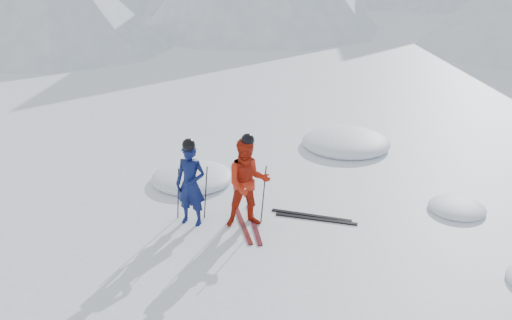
{
  "coord_description": "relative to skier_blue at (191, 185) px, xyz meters",
  "views": [
    {
      "loc": [
        -1.23,
        -9.96,
        5.35
      ],
      "look_at": [
        -2.09,
        0.5,
        1.1
      ],
      "focal_mm": 38.0,
      "sensor_mm": 36.0,
      "label": 1
    }
  ],
  "objects": [
    {
      "name": "snow_lumps",
      "position": [
        2.59,
        3.43,
        -0.86
      ],
      "size": [
        8.12,
        8.14,
        0.54
      ],
      "color": "white",
      "rests_on": "ground"
    },
    {
      "name": "pole_blue_left",
      "position": [
        -0.3,
        0.15,
        -0.29
      ],
      "size": [
        0.12,
        0.08,
        1.14
      ],
      "primitive_type": "cylinder",
      "rotation": [
        0.05,
        0.08,
        0.0
      ],
      "color": "black",
      "rests_on": "ground"
    },
    {
      "name": "ground",
      "position": [
        3.33,
        0.31,
        -0.86
      ],
      "size": [
        160.0,
        160.0,
        0.0
      ],
      "primitive_type": "plane",
      "color": "white",
      "rests_on": "ground"
    },
    {
      "name": "pole_red_right",
      "position": [
        1.44,
        0.18,
        -0.25
      ],
      "size": [
        0.12,
        0.09,
        1.23
      ],
      "primitive_type": "cylinder",
      "rotation": [
        -0.05,
        0.08,
        0.0
      ],
      "color": "black",
      "rests_on": "ground"
    },
    {
      "name": "ski_loose_a",
      "position": [
        2.43,
        0.49,
        -0.84
      ],
      "size": [
        1.68,
        0.46,
        0.03
      ],
      "primitive_type": "cube",
      "rotation": [
        0.0,
        0.0,
        1.35
      ],
      "color": "black",
      "rests_on": "ground"
    },
    {
      "name": "pole_red_left",
      "position": [
        0.84,
        0.28,
        -0.25
      ],
      "size": [
        0.12,
        0.1,
        1.23
      ],
      "primitive_type": "cylinder",
      "rotation": [
        0.06,
        0.08,
        0.0
      ],
      "color": "black",
      "rests_on": "ground"
    },
    {
      "name": "skier_red",
      "position": [
        1.14,
        0.03,
        0.06
      ],
      "size": [
        1.05,
        0.91,
        1.84
      ],
      "primitive_type": "imported",
      "rotation": [
        0.0,
        0.0,
        0.26
      ],
      "color": "#B5220E",
      "rests_on": "ground"
    },
    {
      "name": "skier_blue",
      "position": [
        0.0,
        0.0,
        0.0
      ],
      "size": [
        0.71,
        0.55,
        1.72
      ],
      "primitive_type": "imported",
      "rotation": [
        0.0,
        0.0,
        -0.25
      ],
      "color": "#0C1549",
      "rests_on": "ground"
    },
    {
      "name": "pole_blue_right",
      "position": [
        0.25,
        0.25,
        -0.29
      ],
      "size": [
        0.12,
        0.07,
        1.14
      ],
      "primitive_type": "cylinder",
      "rotation": [
        -0.04,
        0.08,
        0.0
      ],
      "color": "black",
      "rests_on": "ground"
    },
    {
      "name": "ski_worn_left",
      "position": [
        1.02,
        0.03,
        -0.84
      ],
      "size": [
        0.58,
        1.65,
        0.03
      ],
      "primitive_type": "cube",
      "rotation": [
        0.0,
        0.0,
        0.3
      ],
      "color": "black",
      "rests_on": "ground"
    },
    {
      "name": "ski_loose_b",
      "position": [
        2.53,
        0.34,
        -0.84
      ],
      "size": [
        1.69,
        0.41,
        0.03
      ],
      "primitive_type": "cube",
      "rotation": [
        0.0,
        0.0,
        1.38
      ],
      "color": "black",
      "rests_on": "ground"
    },
    {
      "name": "ski_worn_right",
      "position": [
        1.26,
        0.03,
        -0.84
      ],
      "size": [
        0.47,
        1.68,
        0.03
      ],
      "primitive_type": "cube",
      "rotation": [
        0.0,
        0.0,
        0.23
      ],
      "color": "black",
      "rests_on": "ground"
    }
  ]
}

